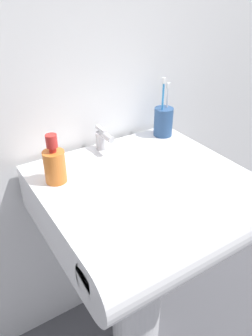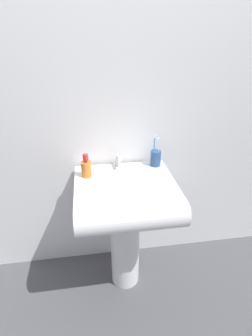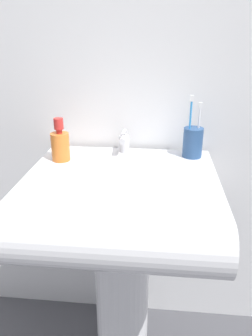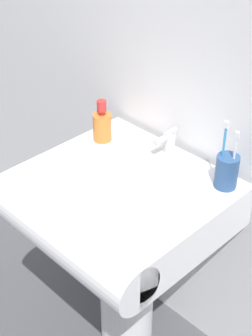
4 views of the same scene
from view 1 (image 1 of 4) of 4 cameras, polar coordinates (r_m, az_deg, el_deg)
ground_plane at (r=1.59m, az=1.64°, el=-27.18°), size 6.00×6.00×0.00m
wall_back at (r=1.10m, az=-6.72°, el=23.16°), size 5.00×0.05×2.40m
sink_pedestal at (r=1.31m, az=1.87°, el=-19.43°), size 0.19×0.19×0.67m
sink_basin at (r=0.99m, az=4.14°, el=-6.34°), size 0.60×0.57×0.15m
faucet at (r=1.11m, az=-4.11°, el=5.09°), size 0.04×0.10×0.08m
toothbrush_cup at (r=1.21m, az=6.52°, el=8.11°), size 0.07×0.07×0.22m
soap_bottle at (r=0.95m, az=-12.34°, el=0.65°), size 0.06×0.06×0.15m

